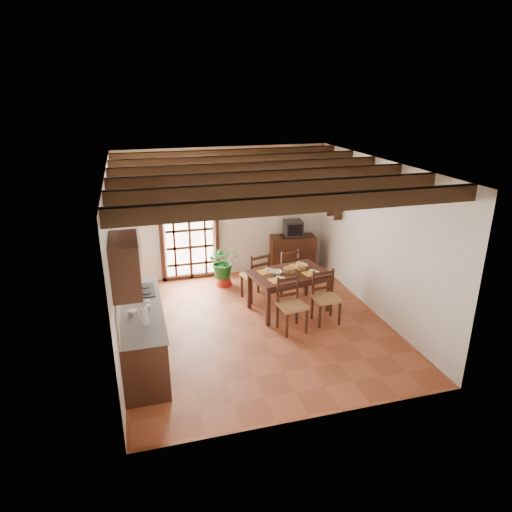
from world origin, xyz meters
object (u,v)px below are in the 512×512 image
object	(u,v)px
sideboard	(292,254)
chair_near_left	(292,314)
kitchen_counter	(142,333)
dining_table	(289,277)
chair_near_right	(325,307)
pendant_lamp	(289,200)
chair_far_left	(255,284)
crt_tv	(293,228)
potted_plant	(223,260)
chair_far_right	(286,278)

from	to	relation	value
sideboard	chair_near_left	bearing A→B (deg)	-102.67
kitchen_counter	dining_table	bearing A→B (deg)	21.10
chair_near_right	pendant_lamp	xyz separation A→B (m)	(-0.47, 0.73, 1.79)
chair_near_left	dining_table	bearing A→B (deg)	66.46
dining_table	chair_far_left	size ratio (longest dim) A/B	1.55
pendant_lamp	crt_tv	bearing A→B (deg)	66.60
chair_far_left	crt_tv	bearing A→B (deg)	-152.36
chair_near_right	crt_tv	xyz separation A→B (m)	(0.26, 2.41, 0.73)
chair_near_left	sideboard	world-z (taller)	chair_near_left
dining_table	chair_far_left	xyz separation A→B (m)	(-0.47, 0.63, -0.35)
chair_near_left	pendant_lamp	size ratio (longest dim) A/B	1.12
sideboard	crt_tv	xyz separation A→B (m)	(0.00, -0.01, 0.61)
chair_near_left	crt_tv	xyz separation A→B (m)	(0.94, 2.54, 0.73)
chair_near_left	crt_tv	world-z (taller)	crt_tv
crt_tv	sideboard	bearing A→B (deg)	96.22
crt_tv	chair_near_left	bearing A→B (deg)	-104.04
chair_near_left	pendant_lamp	bearing A→B (deg)	68.19
chair_near_right	dining_table	bearing A→B (deg)	126.31
kitchen_counter	chair_near_left	distance (m)	2.51
chair_near_left	sideboard	size ratio (longest dim) A/B	0.97
chair_far_left	potted_plant	xyz separation A→B (m)	(-0.47, 0.79, 0.26)
dining_table	potted_plant	xyz separation A→B (m)	(-0.94, 1.42, -0.08)
kitchen_counter	crt_tv	xyz separation A→B (m)	(3.42, 2.82, 0.55)
chair_near_right	chair_far_right	world-z (taller)	chair_far_right
potted_plant	chair_near_right	bearing A→B (deg)	-55.57
chair_near_right	chair_far_left	bearing A→B (deg)	126.19
chair_near_left	chair_far_left	world-z (taller)	chair_far_left
kitchen_counter	chair_far_right	bearing A→B (deg)	31.74
kitchen_counter	chair_near_right	distance (m)	3.20
pendant_lamp	dining_table	bearing A→B (deg)	-90.00
chair_near_right	sideboard	distance (m)	2.43
chair_near_left	chair_near_right	distance (m)	0.69
crt_tv	chair_far_left	bearing A→B (deg)	-129.90
kitchen_counter	crt_tv	world-z (taller)	kitchen_counter
potted_plant	chair_near_left	bearing A→B (deg)	-71.59
crt_tv	chair_near_right	bearing A→B (deg)	-89.82
chair_far_right	pendant_lamp	world-z (taller)	pendant_lamp
chair_near_left	chair_far_right	distance (m)	1.57
chair_far_left	sideboard	bearing A→B (deg)	-152.21
dining_table	chair_near_left	distance (m)	0.86
dining_table	crt_tv	size ratio (longest dim) A/B	3.55
kitchen_counter	chair_far_right	xyz separation A→B (m)	(2.91, 1.80, -0.18)
kitchen_counter	chair_far_right	size ratio (longest dim) A/B	2.37
dining_table	chair_near_left	xyz separation A→B (m)	(-0.21, -0.76, -0.36)
chair_near_left	potted_plant	size ratio (longest dim) A/B	0.51
chair_near_right	potted_plant	distance (m)	2.50
dining_table	potted_plant	size ratio (longest dim) A/B	0.81
dining_table	chair_far_right	xyz separation A→B (m)	(0.21, 0.76, -0.36)
sideboard	pendant_lamp	distance (m)	2.48
kitchen_counter	chair_near_right	world-z (taller)	kitchen_counter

